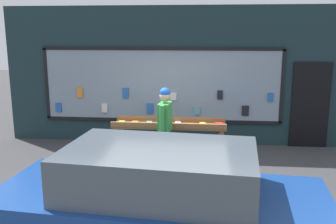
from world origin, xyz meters
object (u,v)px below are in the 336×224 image
Objects in this scene: person_browsing at (165,122)px; small_dog at (144,159)px; parked_car at (160,199)px; display_table_main at (169,128)px.

person_browsing is 0.87m from small_dog.
person_browsing reaches higher than parked_car.
display_table_main is 4.47× the size of small_dog.
small_dog is at bearing -121.47° from display_table_main.
display_table_main is at bearing 2.64° from person_browsing.
small_dog is at bearing 108.76° from parked_car.
parked_car is (0.66, -2.81, 0.47)m from small_dog.
small_dog is at bearing 113.97° from person_browsing.
person_browsing is at bearing -93.13° from display_table_main.
parked_car is (0.24, -2.95, -0.27)m from person_browsing.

